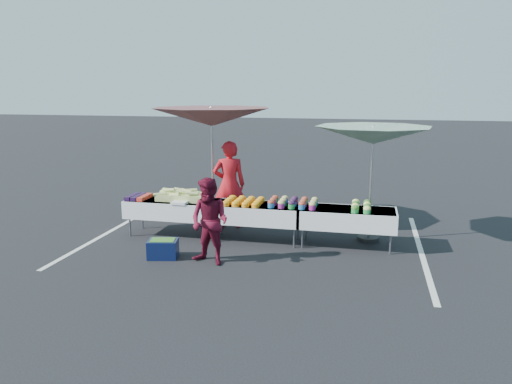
% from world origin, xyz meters
% --- Properties ---
extents(ground, '(80.00, 80.00, 0.00)m').
position_xyz_m(ground, '(0.00, 0.00, 0.00)').
color(ground, black).
extents(stripe_left, '(0.10, 5.00, 0.00)m').
position_xyz_m(stripe_left, '(-3.20, 0.00, 0.00)').
color(stripe_left, silver).
rests_on(stripe_left, ground).
extents(stripe_right, '(0.10, 5.00, 0.00)m').
position_xyz_m(stripe_right, '(3.20, 0.00, 0.00)').
color(stripe_right, silver).
rests_on(stripe_right, ground).
extents(table_left, '(1.86, 0.81, 0.75)m').
position_xyz_m(table_left, '(-1.80, 0.00, 0.58)').
color(table_left, white).
rests_on(table_left, ground).
extents(table_center, '(1.86, 0.81, 0.75)m').
position_xyz_m(table_center, '(0.00, 0.00, 0.58)').
color(table_center, white).
rests_on(table_center, ground).
extents(table_right, '(1.86, 0.81, 0.75)m').
position_xyz_m(table_right, '(1.80, 0.00, 0.58)').
color(table_right, white).
rests_on(table_right, ground).
extents(berry_punnets, '(0.40, 0.54, 0.08)m').
position_xyz_m(berry_punnets, '(-2.51, -0.06, 0.79)').
color(berry_punnets, black).
rests_on(berry_punnets, table_left).
extents(corn_pile, '(1.16, 0.57, 0.26)m').
position_xyz_m(corn_pile, '(-1.56, 0.04, 0.84)').
color(corn_pile, '#A6B25B').
rests_on(corn_pile, table_left).
extents(plastic_bags, '(0.30, 0.25, 0.05)m').
position_xyz_m(plastic_bags, '(-1.50, -0.30, 0.78)').
color(plastic_bags, white).
rests_on(plastic_bags, table_left).
extents(carrot_bowls, '(0.75, 0.69, 0.11)m').
position_xyz_m(carrot_bowls, '(-0.25, -0.01, 0.80)').
color(carrot_bowls, orange).
rests_on(carrot_bowls, table_center).
extents(potato_cups, '(0.94, 0.58, 0.16)m').
position_xyz_m(potato_cups, '(0.75, 0.00, 0.83)').
color(potato_cups, '#2368A4').
rests_on(potato_cups, table_right).
extents(bean_baskets, '(0.36, 0.68, 0.15)m').
position_xyz_m(bean_baskets, '(2.06, -0.01, 0.82)').
color(bean_baskets, '#238D3B').
rests_on(bean_baskets, table_right).
extents(vendor, '(0.81, 0.65, 1.92)m').
position_xyz_m(vendor, '(-0.79, 0.83, 0.96)').
color(vendor, red).
rests_on(vendor, ground).
extents(customer, '(0.88, 0.77, 1.53)m').
position_xyz_m(customer, '(-0.48, -1.50, 0.76)').
color(customer, maroon).
rests_on(customer, ground).
extents(umbrella_left, '(2.93, 2.93, 2.65)m').
position_xyz_m(umbrella_left, '(-1.15, 0.80, 2.40)').
color(umbrella_left, black).
rests_on(umbrella_left, ground).
extents(umbrella_right, '(2.74, 2.74, 2.33)m').
position_xyz_m(umbrella_right, '(2.22, 0.50, 2.11)').
color(umbrella_right, black).
rests_on(umbrella_right, ground).
extents(storage_bin, '(0.59, 0.48, 0.34)m').
position_xyz_m(storage_bin, '(-1.41, -1.40, 0.18)').
color(storage_bin, '#0C163D').
rests_on(storage_bin, ground).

